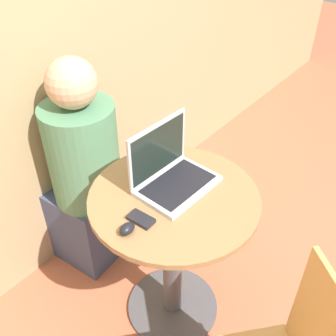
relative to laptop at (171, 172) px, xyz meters
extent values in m
plane|color=#B26042|center=(-0.05, -0.06, -0.83)|extent=(12.00, 12.00, 0.00)
cube|color=tan|center=(-0.05, 0.71, 0.47)|extent=(7.00, 0.05, 2.60)
cylinder|color=#4C4C51|center=(-0.05, -0.06, -0.82)|extent=(0.46, 0.46, 0.02)
cylinder|color=#4C4C51|center=(-0.05, -0.06, -0.44)|extent=(0.09, 0.09, 0.72)
cylinder|color=olive|center=(-0.05, -0.06, -0.07)|extent=(0.69, 0.69, 0.02)
cube|color=#B7B7BC|center=(0.00, -0.04, -0.05)|extent=(0.33, 0.23, 0.02)
cube|color=black|center=(0.00, -0.04, -0.04)|extent=(0.29, 0.19, 0.00)
cube|color=#B7B7BC|center=(0.00, 0.07, 0.08)|extent=(0.32, 0.02, 0.24)
cube|color=black|center=(0.00, 0.06, 0.08)|extent=(0.30, 0.02, 0.21)
cube|color=black|center=(-0.23, -0.05, -0.05)|extent=(0.06, 0.10, 0.02)
ellipsoid|color=black|center=(-0.31, -0.05, -0.04)|extent=(0.07, 0.04, 0.04)
cube|color=#3D4766|center=(-0.05, 0.62, -0.60)|extent=(0.37, 0.51, 0.45)
cylinder|color=#4C7F5B|center=(-0.04, 0.50, -0.12)|extent=(0.34, 0.34, 0.51)
sphere|color=tan|center=(-0.04, 0.50, 0.25)|extent=(0.22, 0.22, 0.22)
camera|label=1|loc=(-0.97, -0.76, 0.98)|focal=42.00mm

